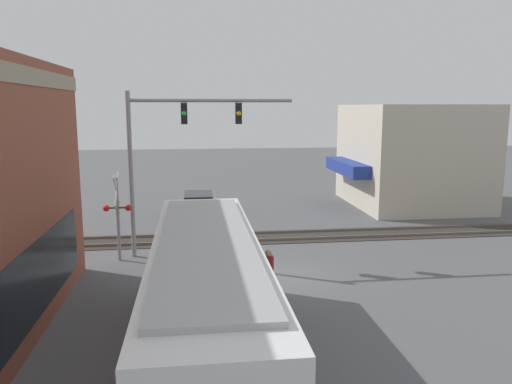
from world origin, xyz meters
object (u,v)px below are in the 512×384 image
(city_bus, at_px, (207,298))
(parked_car_black, at_px, (199,206))
(crossing_signal, at_px, (117,208))
(pedestrian_near_bus, at_px, (269,276))

(city_bus, bearing_deg, parked_car_black, -0.00)
(city_bus, relative_size, parked_car_black, 2.48)
(city_bus, xyz_separation_m, crossing_signal, (9.55, 3.48, 0.41))
(parked_car_black, distance_m, pedestrian_near_bus, 13.70)
(city_bus, xyz_separation_m, parked_car_black, (17.60, -0.00, -1.20))
(crossing_signal, bearing_deg, pedestrian_near_bus, -134.16)
(city_bus, height_order, parked_car_black, city_bus)
(crossing_signal, xyz_separation_m, pedestrian_near_bus, (-5.47, -5.63, -1.34))
(parked_car_black, height_order, pedestrian_near_bus, pedestrian_near_bus)
(parked_car_black, xyz_separation_m, pedestrian_near_bus, (-13.52, -2.16, 0.28))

